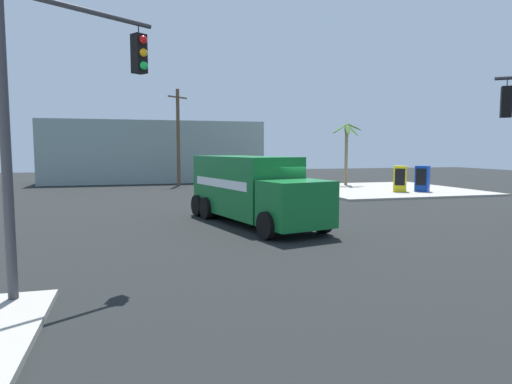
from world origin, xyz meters
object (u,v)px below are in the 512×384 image
Objects in this scene: delivery_truck at (252,189)px; utility_pole at (178,136)px; vending_machine_red at (400,179)px; vending_machine_blue at (422,179)px; traffic_light_primary at (56,98)px; palm_tree_far at (346,143)px.

delivery_truck is 1.01× the size of utility_pole.
vending_machine_red is 1.00× the size of vending_machine_blue.
traffic_light_primary is at bearing -100.74° from utility_pole.
delivery_truck is 1.61× the size of palm_tree_far.
delivery_truck reaches higher than vending_machine_red.
traffic_light_primary is 3.45× the size of vending_machine_blue.
utility_pole reaches higher than vending_machine_red.
utility_pole is at bearing 143.89° from vending_machine_blue.
utility_pole is (5.53, 29.15, 0.03)m from traffic_light_primary.
vending_machine_blue is at bearing 31.73° from delivery_truck.
palm_tree_far is (-0.95, 6.56, 2.58)m from vending_machine_red.
utility_pole reaches higher than traffic_light_primary.
traffic_light_primary is at bearing -141.26° from vending_machine_blue.
vending_machine_blue is 0.36× the size of palm_tree_far.
utility_pole reaches higher than delivery_truck.
vending_machine_blue is at bearing 38.74° from traffic_light_primary.
utility_pole is (-0.93, 21.17, 2.80)m from delivery_truck.
utility_pole is (-13.57, 4.90, 0.65)m from palm_tree_far.
traffic_light_primary is 0.77× the size of utility_pole.
vending_machine_blue is (1.62, -0.32, 0.00)m from vending_machine_red.
vending_machine_red is (20.05, 17.70, -3.21)m from traffic_light_primary.
vending_machine_blue is at bearing -11.16° from vending_machine_red.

